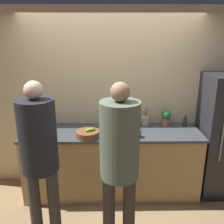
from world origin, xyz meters
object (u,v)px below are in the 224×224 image
at_px(person_center, 120,154).
at_px(utensil_crock, 146,120).
at_px(bottle_green, 132,126).
at_px(bottle_dark, 185,122).
at_px(person_left, 39,149).
at_px(fruit_bowl, 88,134).
at_px(cup_white, 137,122).
at_px(cup_black, 138,134).
at_px(potted_plant, 166,117).

height_order(person_center, utensil_crock, person_center).
bearing_deg(bottle_green, bottle_dark, 12.31).
bearing_deg(utensil_crock, person_center, -109.65).
relative_size(person_left, utensil_crock, 6.78).
distance_m(person_left, person_center, 0.84).
bearing_deg(fruit_bowl, cup_white, 31.66).
height_order(cup_black, potted_plant, potted_plant).
bearing_deg(bottle_dark, cup_black, -151.54).
xyz_separation_m(bottle_green, cup_white, (0.08, 0.21, -0.02)).
xyz_separation_m(person_left, utensil_crock, (1.26, 1.07, -0.08)).
bearing_deg(cup_white, bottle_dark, -3.07).
relative_size(bottle_dark, potted_plant, 0.63).
height_order(utensil_crock, potted_plant, utensil_crock).
xyz_separation_m(person_left, cup_white, (1.13, 1.07, -0.11)).
bearing_deg(cup_white, bottle_green, -111.50).
xyz_separation_m(bottle_dark, cup_black, (-0.73, -0.40, -0.02)).
distance_m(person_left, bottle_green, 1.36).
height_order(person_center, fruit_bowl, person_center).
xyz_separation_m(bottle_dark, cup_white, (-0.70, 0.04, -0.01)).
bearing_deg(person_center, bottle_green, 77.59).
xyz_separation_m(person_center, fruit_bowl, (-0.38, 0.79, -0.13)).
xyz_separation_m(utensil_crock, cup_white, (-0.13, 0.00, -0.02)).
xyz_separation_m(utensil_crock, cup_black, (-0.17, -0.43, -0.03)).
height_order(fruit_bowl, cup_black, fruit_bowl).
xyz_separation_m(utensil_crock, bottle_green, (-0.21, -0.21, -0.00)).
distance_m(fruit_bowl, cup_white, 0.80).
height_order(person_center, bottle_green, person_center).
relative_size(fruit_bowl, bottle_dark, 1.93).
xyz_separation_m(person_center, cup_black, (0.27, 0.78, -0.13)).
bearing_deg(person_center, cup_white, 75.98).
relative_size(person_center, utensil_crock, 6.83).
distance_m(person_center, fruit_bowl, 0.89).
bearing_deg(potted_plant, utensil_crock, 173.77).
xyz_separation_m(bottle_dark, potted_plant, (-0.28, 0.00, 0.07)).
bearing_deg(person_left, potted_plant, 34.02).
height_order(person_center, potted_plant, person_center).
relative_size(person_left, fruit_bowl, 6.13).
relative_size(bottle_green, bottle_dark, 1.19).
xyz_separation_m(person_left, bottle_dark, (1.82, 1.04, -0.10)).
height_order(person_left, utensil_crock, person_left).
distance_m(person_center, cup_white, 1.26).
distance_m(bottle_green, cup_black, 0.23).
xyz_separation_m(person_left, fruit_bowl, (0.44, 0.65, -0.11)).
relative_size(person_center, bottle_dark, 11.95).
relative_size(person_center, cup_white, 18.79).
xyz_separation_m(person_left, bottle_green, (1.05, 0.87, -0.09)).
xyz_separation_m(person_left, potted_plant, (1.54, 1.04, -0.02)).
height_order(person_left, bottle_green, person_left).
xyz_separation_m(person_left, person_center, (0.82, -0.14, 0.01)).
distance_m(fruit_bowl, cup_black, 0.65).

